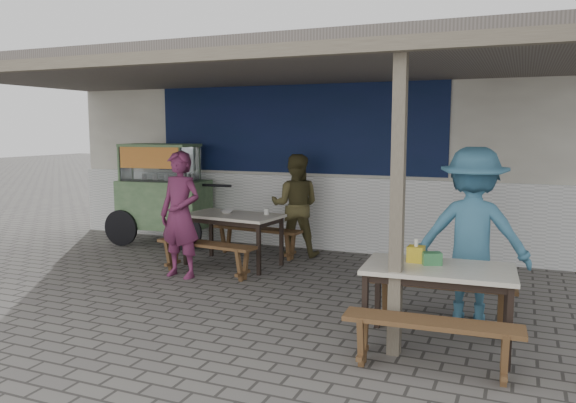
# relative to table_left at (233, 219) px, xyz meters

# --- Properties ---
(ground) EXTENTS (60.00, 60.00, 0.00)m
(ground) POSITION_rel_table_left_xyz_m (0.51, -1.44, -0.67)
(ground) COLOR #5F5B56
(ground) RESTS_ON ground
(back_wall) EXTENTS (9.00, 1.28, 3.50)m
(back_wall) POSITION_rel_table_left_xyz_m (0.51, 2.14, 1.05)
(back_wall) COLOR silver
(back_wall) RESTS_ON ground
(warung_roof) EXTENTS (9.00, 4.21, 2.81)m
(warung_roof) POSITION_rel_table_left_xyz_m (0.52, -0.54, 2.04)
(warung_roof) COLOR #5B554E
(warung_roof) RESTS_ON ground
(table_left) EXTENTS (1.44, 0.88, 0.75)m
(table_left) POSITION_rel_table_left_xyz_m (0.00, 0.00, 0.00)
(table_left) COLOR beige
(table_left) RESTS_ON ground
(bench_left_street) EXTENTS (1.49, 0.43, 0.45)m
(bench_left_street) POSITION_rel_table_left_xyz_m (-0.07, -0.66, -0.33)
(bench_left_street) COLOR brown
(bench_left_street) RESTS_ON ground
(bench_left_wall) EXTENTS (1.49, 0.43, 0.45)m
(bench_left_wall) POSITION_rel_table_left_xyz_m (0.07, 0.66, -0.33)
(bench_left_wall) COLOR brown
(bench_left_wall) RESTS_ON ground
(table_right) EXTENTS (1.36, 0.84, 0.75)m
(table_right) POSITION_rel_table_left_xyz_m (3.18, -2.04, -0.00)
(table_right) COLOR beige
(table_right) RESTS_ON ground
(bench_right_street) EXTENTS (1.43, 0.37, 0.45)m
(bench_right_street) POSITION_rel_table_left_xyz_m (3.22, -2.64, -0.34)
(bench_right_street) COLOR brown
(bench_right_street) RESTS_ON ground
(bench_right_wall) EXTENTS (1.43, 0.37, 0.45)m
(bench_right_wall) POSITION_rel_table_left_xyz_m (3.14, -1.44, -0.34)
(bench_right_wall) COLOR brown
(bench_right_wall) RESTS_ON ground
(vendor_cart) EXTENTS (2.13, 0.96, 1.72)m
(vendor_cart) POSITION_rel_table_left_xyz_m (-1.86, 0.91, 0.26)
(vendor_cart) COLOR #779865
(vendor_cart) RESTS_ON ground
(patron_street_side) EXTENTS (0.65, 0.46, 1.68)m
(patron_street_side) POSITION_rel_table_left_xyz_m (-0.34, -0.84, 0.17)
(patron_street_side) COLOR #622345
(patron_street_side) RESTS_ON ground
(patron_wall_side) EXTENTS (0.90, 0.77, 1.59)m
(patron_wall_side) POSITION_rel_table_left_xyz_m (0.60, 0.93, 0.12)
(patron_wall_side) COLOR #4F4827
(patron_wall_side) RESTS_ON ground
(patron_right_table) EXTENTS (1.19, 0.72, 1.79)m
(patron_right_table) POSITION_rel_table_left_xyz_m (3.39, -1.14, 0.23)
(patron_right_table) COLOR teal
(patron_right_table) RESTS_ON ground
(tissue_box) EXTENTS (0.15, 0.15, 0.15)m
(tissue_box) POSITION_rel_table_left_xyz_m (2.96, -1.93, 0.15)
(tissue_box) COLOR gold
(tissue_box) RESTS_ON table_right
(donation_box) EXTENTS (0.20, 0.17, 0.11)m
(donation_box) POSITION_rel_table_left_xyz_m (3.11, -1.98, 0.13)
(donation_box) COLOR #367A46
(donation_box) RESTS_ON table_right
(condiment_jar) EXTENTS (0.07, 0.07, 0.08)m
(condiment_jar) POSITION_rel_table_left_xyz_m (0.45, 0.17, 0.12)
(condiment_jar) COLOR silver
(condiment_jar) RESTS_ON table_left
(condiment_bowl) EXTENTS (0.22, 0.22, 0.05)m
(condiment_bowl) POSITION_rel_table_left_xyz_m (-0.15, 0.09, 0.10)
(condiment_bowl) COLOR silver
(condiment_bowl) RESTS_ON table_left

